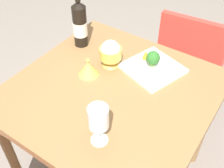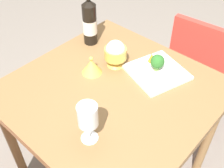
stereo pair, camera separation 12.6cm
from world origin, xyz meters
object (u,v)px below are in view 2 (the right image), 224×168
at_px(chair_near_window, 203,65).
at_px(serving_plate, 157,72).
at_px(wine_bottle, 90,22).
at_px(wine_glass, 88,116).
at_px(rice_bowl_lid, 92,66).
at_px(rice_bowl, 115,53).
at_px(carrot_garnish_left, 152,57).
at_px(broccoli_floret, 157,62).

relative_size(chair_near_window, serving_plate, 2.70).
relative_size(wine_bottle, wine_glass, 1.81).
distance_m(wine_bottle, rice_bowl_lid, 0.28).
height_order(rice_bowl, carrot_garnish_left, rice_bowl).
distance_m(rice_bowl_lid, serving_plate, 0.32).
xyz_separation_m(serving_plate, carrot_garnish_left, (-0.07, 0.04, 0.03)).
bearing_deg(rice_bowl_lid, chair_near_window, 67.79).
bearing_deg(serving_plate, wine_glass, -86.14).
distance_m(chair_near_window, wine_bottle, 0.77).
distance_m(serving_plate, carrot_garnish_left, 0.08).
height_order(broccoli_floret, carrot_garnish_left, broccoli_floret).
bearing_deg(rice_bowl, broccoli_floret, 25.65).
bearing_deg(broccoli_floret, rice_bowl, -154.35).
bearing_deg(wine_bottle, serving_plate, 3.48).
height_order(wine_glass, serving_plate, wine_glass).
bearing_deg(serving_plate, rice_bowl_lid, -139.37).
height_order(chair_near_window, serving_plate, chair_near_window).
distance_m(chair_near_window, carrot_garnish_left, 0.52).
height_order(wine_bottle, serving_plate, wine_bottle).
distance_m(chair_near_window, serving_plate, 0.53).
bearing_deg(wine_glass, carrot_garnish_left, 100.46).
height_order(serving_plate, broccoli_floret, broccoli_floret).
bearing_deg(rice_bowl_lid, serving_plate, 40.63).
bearing_deg(carrot_garnish_left, chair_near_window, 76.59).
xyz_separation_m(wine_glass, rice_bowl_lid, (-0.27, 0.29, -0.09)).
relative_size(wine_bottle, rice_bowl, 2.28).
xyz_separation_m(rice_bowl, serving_plate, (0.19, 0.09, -0.07)).
height_order(wine_glass, rice_bowl_lid, wine_glass).
distance_m(wine_glass, serving_plate, 0.51).
bearing_deg(chair_near_window, broccoli_floret, -100.32).
bearing_deg(broccoli_floret, serving_plate, -24.86).
relative_size(rice_bowl_lid, serving_plate, 0.32).
height_order(wine_bottle, rice_bowl_lid, wine_bottle).
distance_m(chair_near_window, wine_glass, 1.03).
xyz_separation_m(rice_bowl_lid, broccoli_floret, (0.23, 0.21, 0.03)).
xyz_separation_m(chair_near_window, rice_bowl_lid, (-0.28, -0.69, 0.25)).
distance_m(rice_bowl, broccoli_floret, 0.21).
distance_m(chair_near_window, broccoli_floret, 0.56).
height_order(rice_bowl, broccoli_floret, rice_bowl).
bearing_deg(carrot_garnish_left, rice_bowl, -135.39).
height_order(rice_bowl, rice_bowl_lid, rice_bowl).
distance_m(rice_bowl, serving_plate, 0.22).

